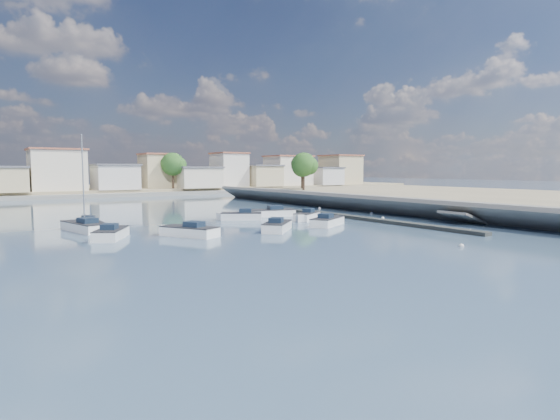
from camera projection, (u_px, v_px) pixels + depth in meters
name	position (u px, v px, depth m)	size (l,w,h in m)	color
ground	(203.00, 206.00, 71.36)	(400.00, 400.00, 0.00)	#304760
seawall_walkway	(426.00, 207.00, 58.88)	(5.00, 90.00, 1.80)	slate
seawall_embankment	(521.00, 201.00, 70.67)	(49.65, 90.00, 2.90)	slate
breakwater	(359.00, 218.00, 52.35)	(2.00, 31.02, 0.35)	black
far_shore_land	(116.00, 189.00, 114.63)	(160.00, 40.00, 1.40)	gray
far_shore_quay	(142.00, 194.00, 97.15)	(160.00, 2.50, 0.80)	slate
far_town	(180.00, 172.00, 107.54)	(113.01, 12.80, 8.35)	beige
shore_trees	(184.00, 166.00, 98.80)	(74.56, 38.32, 7.92)	#38281E
motorboat_a	(187.00, 232.00, 39.56)	(4.18, 5.36, 1.48)	white
motorboat_b	(278.00, 227.00, 43.07)	(4.61, 4.62, 1.48)	white
motorboat_c	(268.00, 213.00, 56.08)	(6.40, 3.35, 1.48)	white
motorboat_d	(306.00, 217.00, 51.84)	(4.31, 3.49, 1.48)	white
motorboat_e	(112.00, 234.00, 38.30)	(3.84, 5.00, 1.48)	white
motorboat_f	(239.00, 217.00, 52.18)	(4.77, 3.88, 1.48)	white
motorboat_g	(90.00, 226.00, 43.81)	(1.80, 4.71, 1.48)	white
motorboat_h	(328.00, 222.00, 47.08)	(5.21, 4.13, 1.48)	white
sailboat	(83.00, 226.00, 42.86)	(3.38, 6.86, 9.00)	white
mooring_buoys	(361.00, 220.00, 51.53)	(18.47, 32.09, 0.37)	white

